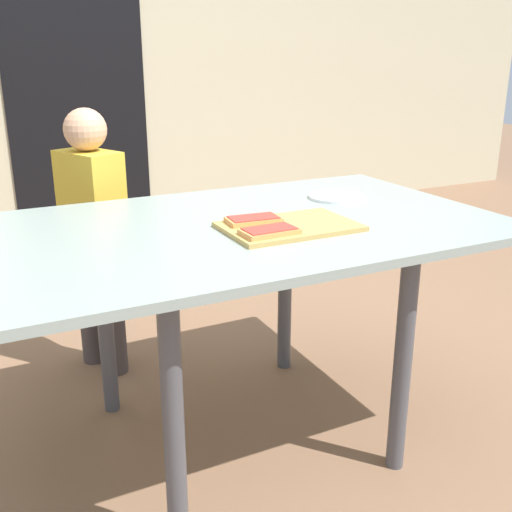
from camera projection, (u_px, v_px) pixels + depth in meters
name	position (u px, v px, depth m)	size (l,w,h in m)	color
ground_plane	(243.00, 434.00, 1.98)	(16.00, 16.00, 0.00)	#846046
house_wall_back	(57.00, 31.00, 3.89)	(8.00, 0.20, 2.61)	beige
house_door	(76.00, 81.00, 3.93)	(0.90, 0.02, 2.00)	black
dining_table	(242.00, 249.00, 1.77)	(1.50, 0.91, 0.71)	#8F9E95
cutting_board	(289.00, 226.00, 1.69)	(0.37, 0.24, 0.01)	tan
pizza_slice_far_left	(254.00, 220.00, 1.70)	(0.16, 0.10, 0.02)	#E69A52
pizza_slice_near_left	(271.00, 231.00, 1.60)	(0.15, 0.09, 0.02)	#E69A52
plate_white_right	(337.00, 197.00, 2.05)	(0.19, 0.19, 0.01)	white
child_left	(94.00, 230.00, 2.24)	(0.22, 0.28, 1.00)	#4B413F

